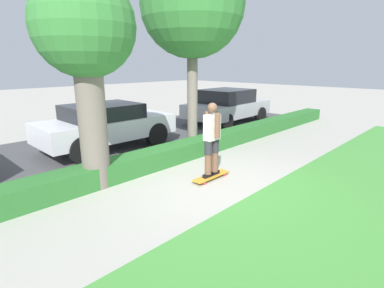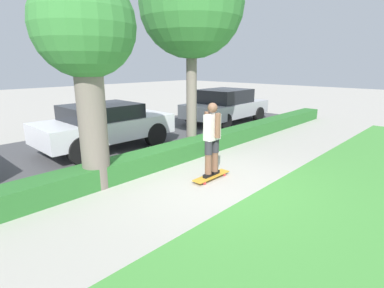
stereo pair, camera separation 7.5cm
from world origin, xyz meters
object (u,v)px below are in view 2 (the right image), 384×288
Objects in this scene: skater_person at (212,138)px; parked_car_middle at (105,125)px; tree_mid at (191,5)px; skateboard at (211,176)px; parked_car_rear at (225,105)px; tree_near at (85,37)px.

parked_car_middle is (-0.26, 3.79, -0.20)m from skater_person.
skateboard is at bearing -126.18° from tree_mid.
skater_person is at bearing -126.18° from tree_mid.
skateboard is at bearing -147.32° from parked_car_rear.
skateboard is 4.49m from tree_mid.
parked_car_middle is (1.63, 2.33, -2.19)m from tree_near.
tree_mid reaches higher than skater_person.
tree_mid reaches higher than parked_car_rear.
tree_near is at bearing 142.32° from skater_person.
tree_mid is at bearing 53.82° from skater_person.
tree_mid is 5.59m from parked_car_rear.
tree_mid is 1.33× the size of parked_car_rear.
tree_near is 8.11m from parked_car_rear.
parked_car_middle is at bearing 93.99° from skateboard.
skater_person is 6.74m from parked_car_rear.
parked_car_middle is (-0.26, 3.79, 0.66)m from skateboard.
tree_near reaches higher than parked_car_middle.
tree_near is 3.44m from tree_mid.
tree_mid is (3.27, 0.42, 0.99)m from tree_near.
tree_mid is 4.05m from parked_car_middle.
parked_car_rear is at bearing 1.12° from parked_car_middle.
parked_car_rear is (5.55, 3.81, 0.66)m from skateboard.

